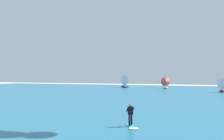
# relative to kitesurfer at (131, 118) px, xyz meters

# --- Properties ---
(ocean) EXTENTS (160.00, 90.00, 0.10)m
(ocean) POSITION_rel_kitesurfer_xyz_m (-3.36, 32.81, -0.65)
(ocean) COLOR #236B89
(ocean) RESTS_ON ground
(kitesurfer) EXTENTS (1.49, 1.96, 1.67)m
(kitesurfer) POSITION_rel_kitesurfer_xyz_m (0.00, 0.00, 0.00)
(kitesurfer) COLOR #26B2CC
(kitesurfer) RESTS_ON ocean
(sailboat_outermost) EXTENTS (2.90, 3.24, 3.65)m
(sailboat_outermost) POSITION_rel_kitesurfer_xyz_m (-7.19, 54.51, 1.07)
(sailboat_outermost) COLOR silver
(sailboat_outermost) RESTS_ON ocean
(sailboat_heeled_over) EXTENTS (3.45, 3.88, 4.36)m
(sailboat_heeled_over) POSITION_rel_kitesurfer_xyz_m (-19.88, 56.42, 1.40)
(sailboat_heeled_over) COLOR navy
(sailboat_heeled_over) RESTS_ON ocean
(sailboat_trailing) EXTENTS (2.83, 3.16, 3.52)m
(sailboat_trailing) POSITION_rel_kitesurfer_xyz_m (7.59, 44.26, 1.01)
(sailboat_trailing) COLOR maroon
(sailboat_trailing) RESTS_ON ocean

